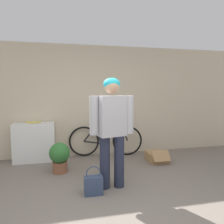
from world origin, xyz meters
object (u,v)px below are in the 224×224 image
at_px(cardboard_box, 157,157).
at_px(bicycle, 106,140).
at_px(handbag, 93,185).
at_px(banana, 33,122).
at_px(person, 112,125).
at_px(potted_plant, 60,156).

bearing_deg(cardboard_box, bicycle, 147.23).
bearing_deg(handbag, cardboard_box, 37.83).
bearing_deg(banana, person, -50.36).
distance_m(person, cardboard_box, 1.86).
relative_size(bicycle, cardboard_box, 3.19).
relative_size(person, bicycle, 1.01).
distance_m(person, potted_plant, 1.37).
bearing_deg(handbag, bicycle, 73.35).
xyz_separation_m(banana, cardboard_box, (2.61, -0.62, -0.76)).
bearing_deg(banana, handbag, -60.37).
distance_m(person, bicycle, 1.82).
bearing_deg(potted_plant, handbag, -64.15).
distance_m(person, banana, 2.15).
xyz_separation_m(bicycle, handbag, (-0.56, -1.87, -0.23)).
relative_size(person, cardboard_box, 3.23).
distance_m(banana, potted_plant, 1.12).
height_order(bicycle, banana, banana).
bearing_deg(person, cardboard_box, 26.36).
bearing_deg(cardboard_box, banana, 166.76).
relative_size(banana, potted_plant, 0.60).
height_order(person, banana, person).
distance_m(banana, cardboard_box, 2.79).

